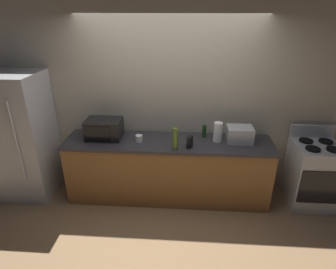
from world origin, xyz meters
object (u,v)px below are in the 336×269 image
object	(u,v)px
bottle_olive_oil	(175,139)
mug_white	(139,138)
refrigerator	(23,137)
toaster_oven	(240,134)
stove_range	(312,174)
bottle_wine	(204,131)
microwave	(104,129)
cordless_phone	(190,142)
paper_towel_roll	(218,132)

from	to	relation	value
bottle_olive_oil	mug_white	xyz separation A→B (m)	(-0.50, 0.19, -0.10)
refrigerator	toaster_oven	xyz separation A→B (m)	(3.01, 0.06, 0.10)
stove_range	toaster_oven	bearing A→B (deg)	176.67
toaster_oven	bottle_wine	xyz separation A→B (m)	(-0.47, 0.12, -0.01)
bottle_wine	mug_white	size ratio (longest dim) A/B	1.94
refrigerator	microwave	xyz separation A→B (m)	(1.16, 0.05, 0.13)
toaster_oven	cordless_phone	world-z (taller)	toaster_oven
mug_white	microwave	bearing A→B (deg)	170.01
toaster_oven	paper_towel_roll	size ratio (longest dim) A/B	1.26
paper_towel_roll	bottle_olive_oil	xyz separation A→B (m)	(-0.56, -0.28, 0.01)
refrigerator	toaster_oven	distance (m)	3.02
toaster_oven	paper_towel_roll	distance (m)	0.30
refrigerator	toaster_oven	bearing A→B (deg)	1.15
toaster_oven	mug_white	distance (m)	1.36
paper_towel_roll	mug_white	size ratio (longest dim) A/B	2.90
bottle_wine	mug_white	bearing A→B (deg)	-166.32
microwave	mug_white	xyz separation A→B (m)	(0.50, -0.09, -0.09)
toaster_oven	cordless_phone	size ratio (longest dim) A/B	2.27
microwave	bottle_olive_oil	distance (m)	1.04
microwave	bottle_wine	size ratio (longest dim) A/B	2.66
toaster_oven	cordless_phone	distance (m)	0.70
stove_range	paper_towel_roll	bearing A→B (deg)	177.84
bottle_olive_oil	bottle_wine	size ratio (longest dim) A/B	1.62
toaster_oven	paper_towel_roll	bearing A→B (deg)	-178.06
bottle_wine	mug_white	xyz separation A→B (m)	(-0.88, -0.22, -0.04)
bottle_wine	bottle_olive_oil	bearing A→B (deg)	-133.27
stove_range	bottle_wine	world-z (taller)	same
bottle_olive_oil	bottle_wine	xyz separation A→B (m)	(0.39, 0.41, -0.06)
toaster_oven	mug_white	world-z (taller)	toaster_oven
refrigerator	stove_range	xyz separation A→B (m)	(4.05, 0.00, -0.44)
refrigerator	bottle_wine	xyz separation A→B (m)	(2.54, 0.18, 0.09)
microwave	bottle_olive_oil	world-z (taller)	bottle_olive_oil
mug_white	paper_towel_roll	bearing A→B (deg)	4.84
cordless_phone	bottle_olive_oil	size ratio (longest dim) A/B	0.51
refrigerator	microwave	world-z (taller)	refrigerator
stove_range	bottle_olive_oil	world-z (taller)	bottle_olive_oil
refrigerator	microwave	size ratio (longest dim) A/B	3.75
bottle_olive_oil	mug_white	world-z (taller)	bottle_olive_oil
stove_range	cordless_phone	xyz separation A→B (m)	(-1.71, -0.16, 0.51)
toaster_oven	paper_towel_roll	world-z (taller)	paper_towel_roll
refrigerator	paper_towel_roll	distance (m)	2.72
microwave	toaster_oven	xyz separation A→B (m)	(1.85, 0.01, -0.03)
bottle_olive_oil	mug_white	size ratio (longest dim) A/B	3.14
cordless_phone	mug_white	bearing A→B (deg)	-169.19
microwave	paper_towel_roll	xyz separation A→B (m)	(1.56, 0.00, 0.00)
toaster_oven	mug_white	size ratio (longest dim) A/B	3.65
stove_range	paper_towel_roll	xyz separation A→B (m)	(-1.33, 0.05, 0.57)
toaster_oven	bottle_olive_oil	world-z (taller)	bottle_olive_oil
mug_white	toaster_oven	bearing A→B (deg)	4.21
toaster_oven	microwave	bearing A→B (deg)	-179.62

